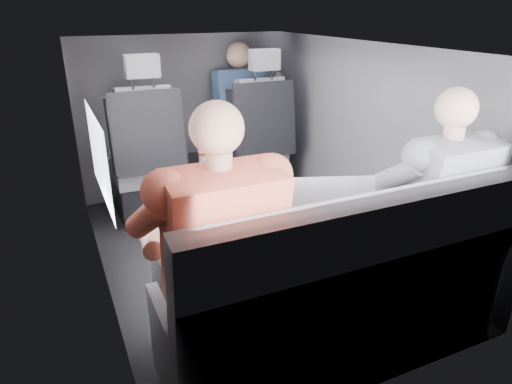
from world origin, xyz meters
name	(u,v)px	position (x,y,z in m)	size (l,w,h in m)	color
floor	(245,254)	(0.00, 0.00, 0.00)	(2.60, 2.60, 0.00)	black
ceiling	(243,46)	(0.00, 0.00, 1.35)	(2.60, 2.60, 0.00)	#B2B2AD
panel_left	(93,181)	(-0.90, 0.00, 0.68)	(0.02, 2.60, 1.35)	#56565B
panel_right	(363,143)	(0.90, 0.00, 0.68)	(0.02, 2.60, 1.35)	#56565B
panel_front	(185,116)	(0.00, 1.30, 0.68)	(1.80, 0.02, 1.35)	#56565B
panel_back	(379,256)	(0.00, -1.30, 0.68)	(1.80, 0.02, 1.35)	#56565B
side_window	(99,157)	(-0.88, -0.30, 0.90)	(0.02, 0.75, 0.42)	white
seatbelt	(263,112)	(0.45, 0.67, 0.80)	(0.05, 0.01, 0.65)	black
front_seat_left	(147,170)	(-0.45, 0.84, 0.40)	(0.52, 0.58, 1.26)	black
front_seat_right	(254,155)	(0.45, 0.84, 0.40)	(0.52, 0.58, 1.26)	black
center_console	(203,184)	(0.00, 0.88, 0.20)	(0.24, 0.48, 0.41)	black
rear_bench	(337,302)	(0.00, -1.06, 0.31)	(1.60, 0.57, 0.92)	slate
soda_cup	(204,157)	(-0.02, 0.77, 0.47)	(0.09, 0.09, 0.27)	white
laptop_white	(212,236)	(-0.50, -0.80, 0.63)	(0.37, 0.40, 0.23)	silver
laptop_silver	(319,213)	(0.05, -0.81, 0.64)	(0.45, 0.46, 0.27)	#B5B5BA
laptop_black	(402,199)	(0.54, -0.82, 0.63)	(0.39, 0.40, 0.24)	black
passenger_rear_left	(212,253)	(-0.56, -0.97, 0.65)	(0.54, 0.65, 1.28)	#2D2D32
passenger_rear_right	(422,208)	(0.54, -0.97, 0.64)	(0.52, 0.63, 1.25)	navy
passenger_front_right	(239,107)	(0.42, 1.10, 0.76)	(0.42, 0.42, 0.86)	navy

